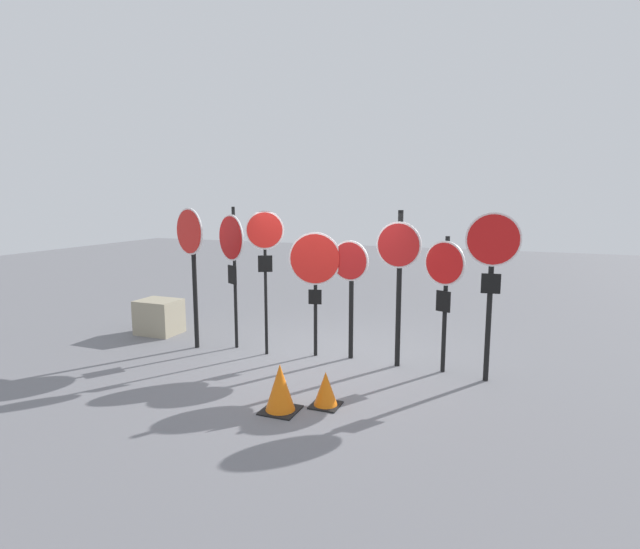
{
  "coord_description": "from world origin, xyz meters",
  "views": [
    {
      "loc": [
        2.85,
        -7.65,
        2.74
      ],
      "look_at": [
        -0.16,
        0.0,
        1.47
      ],
      "focal_mm": 28.0,
      "sensor_mm": 36.0,
      "label": 1
    }
  ],
  "objects_px": {
    "stop_sign_2": "(265,247)",
    "storage_crate": "(159,317)",
    "stop_sign_5": "(399,264)",
    "stop_sign_6": "(445,279)",
    "stop_sign_4": "(350,277)",
    "traffic_cone_0": "(326,389)",
    "stop_sign_0": "(191,250)",
    "traffic_cone_1": "(280,388)",
    "stop_sign_3": "(315,267)",
    "stop_sign_7": "(492,264)",
    "stop_sign_1": "(232,249)"
  },
  "relations": [
    {
      "from": "stop_sign_2",
      "to": "storage_crate",
      "type": "bearing_deg",
      "value": 143.71
    },
    {
      "from": "stop_sign_5",
      "to": "stop_sign_6",
      "type": "xyz_separation_m",
      "value": [
        0.72,
        -0.01,
        -0.18
      ]
    },
    {
      "from": "stop_sign_4",
      "to": "traffic_cone_0",
      "type": "bearing_deg",
      "value": -72.01
    },
    {
      "from": "stop_sign_0",
      "to": "traffic_cone_1",
      "type": "bearing_deg",
      "value": -12.38
    },
    {
      "from": "stop_sign_3",
      "to": "stop_sign_7",
      "type": "relative_size",
      "value": 0.85
    },
    {
      "from": "stop_sign_7",
      "to": "storage_crate",
      "type": "relative_size",
      "value": 3.12
    },
    {
      "from": "stop_sign_3",
      "to": "stop_sign_2",
      "type": "bearing_deg",
      "value": -178.66
    },
    {
      "from": "stop_sign_0",
      "to": "traffic_cone_0",
      "type": "height_order",
      "value": "stop_sign_0"
    },
    {
      "from": "stop_sign_0",
      "to": "traffic_cone_0",
      "type": "bearing_deg",
      "value": -2.85
    },
    {
      "from": "stop_sign_2",
      "to": "traffic_cone_1",
      "type": "bearing_deg",
      "value": -85.1
    },
    {
      "from": "stop_sign_6",
      "to": "traffic_cone_0",
      "type": "height_order",
      "value": "stop_sign_6"
    },
    {
      "from": "stop_sign_4",
      "to": "stop_sign_5",
      "type": "xyz_separation_m",
      "value": [
        0.84,
        -0.1,
        0.27
      ]
    },
    {
      "from": "stop_sign_2",
      "to": "stop_sign_1",
      "type": "bearing_deg",
      "value": 142.4
    },
    {
      "from": "stop_sign_7",
      "to": "traffic_cone_0",
      "type": "distance_m",
      "value": 3.02
    },
    {
      "from": "stop_sign_1",
      "to": "traffic_cone_0",
      "type": "bearing_deg",
      "value": -7.19
    },
    {
      "from": "stop_sign_2",
      "to": "traffic_cone_0",
      "type": "relative_size",
      "value": 5.36
    },
    {
      "from": "stop_sign_4",
      "to": "stop_sign_7",
      "type": "distance_m",
      "value": 2.3
    },
    {
      "from": "stop_sign_3",
      "to": "storage_crate",
      "type": "distance_m",
      "value": 3.73
    },
    {
      "from": "stop_sign_4",
      "to": "storage_crate",
      "type": "distance_m",
      "value": 4.25
    },
    {
      "from": "storage_crate",
      "to": "stop_sign_0",
      "type": "bearing_deg",
      "value": -24.63
    },
    {
      "from": "stop_sign_5",
      "to": "traffic_cone_1",
      "type": "xyz_separation_m",
      "value": [
        -1.01,
        -2.25,
        -1.38
      ]
    },
    {
      "from": "stop_sign_6",
      "to": "stop_sign_0",
      "type": "bearing_deg",
      "value": -152.04
    },
    {
      "from": "stop_sign_2",
      "to": "stop_sign_6",
      "type": "distance_m",
      "value": 3.03
    },
    {
      "from": "stop_sign_3",
      "to": "stop_sign_4",
      "type": "xyz_separation_m",
      "value": [
        0.6,
        0.1,
        -0.15
      ]
    },
    {
      "from": "traffic_cone_1",
      "to": "stop_sign_2",
      "type": "bearing_deg",
      "value": 121.76
    },
    {
      "from": "stop_sign_0",
      "to": "stop_sign_3",
      "type": "height_order",
      "value": "stop_sign_0"
    },
    {
      "from": "storage_crate",
      "to": "stop_sign_3",
      "type": "bearing_deg",
      "value": -3.55
    },
    {
      "from": "stop_sign_1",
      "to": "traffic_cone_0",
      "type": "xyz_separation_m",
      "value": [
        2.49,
        -1.81,
        -1.6
      ]
    },
    {
      "from": "stop_sign_1",
      "to": "traffic_cone_1",
      "type": "xyz_separation_m",
      "value": [
        2.0,
        -2.17,
        -1.52
      ]
    },
    {
      "from": "stop_sign_4",
      "to": "traffic_cone_1",
      "type": "relative_size",
      "value": 3.22
    },
    {
      "from": "stop_sign_0",
      "to": "traffic_cone_0",
      "type": "relative_size",
      "value": 5.44
    },
    {
      "from": "stop_sign_0",
      "to": "stop_sign_2",
      "type": "distance_m",
      "value": 1.43
    },
    {
      "from": "stop_sign_5",
      "to": "stop_sign_7",
      "type": "distance_m",
      "value": 1.42
    },
    {
      "from": "stop_sign_0",
      "to": "traffic_cone_0",
      "type": "xyz_separation_m",
      "value": [
        3.16,
        -1.53,
        -1.59
      ]
    },
    {
      "from": "stop_sign_6",
      "to": "stop_sign_7",
      "type": "distance_m",
      "value": 0.76
    },
    {
      "from": "stop_sign_2",
      "to": "traffic_cone_1",
      "type": "relative_size",
      "value": 3.99
    },
    {
      "from": "stop_sign_2",
      "to": "stop_sign_5",
      "type": "distance_m",
      "value": 2.29
    },
    {
      "from": "stop_sign_2",
      "to": "traffic_cone_1",
      "type": "height_order",
      "value": "stop_sign_2"
    },
    {
      "from": "stop_sign_7",
      "to": "stop_sign_6",
      "type": "bearing_deg",
      "value": 159.39
    },
    {
      "from": "stop_sign_1",
      "to": "stop_sign_2",
      "type": "relative_size",
      "value": 1.02
    },
    {
      "from": "stop_sign_0",
      "to": "stop_sign_6",
      "type": "distance_m",
      "value": 4.43
    },
    {
      "from": "stop_sign_1",
      "to": "traffic_cone_1",
      "type": "height_order",
      "value": "stop_sign_1"
    },
    {
      "from": "traffic_cone_0",
      "to": "storage_crate",
      "type": "bearing_deg",
      "value": 154.52
    },
    {
      "from": "stop_sign_0",
      "to": "stop_sign_6",
      "type": "relative_size",
      "value": 1.19
    },
    {
      "from": "stop_sign_5",
      "to": "stop_sign_1",
      "type": "bearing_deg",
      "value": -172.79
    },
    {
      "from": "stop_sign_1",
      "to": "stop_sign_3",
      "type": "height_order",
      "value": "stop_sign_1"
    },
    {
      "from": "stop_sign_1",
      "to": "stop_sign_6",
      "type": "relative_size",
      "value": 1.2
    },
    {
      "from": "stop_sign_3",
      "to": "stop_sign_6",
      "type": "relative_size",
      "value": 1.0
    },
    {
      "from": "stop_sign_1",
      "to": "storage_crate",
      "type": "distance_m",
      "value": 2.46
    },
    {
      "from": "stop_sign_2",
      "to": "stop_sign_3",
      "type": "distance_m",
      "value": 0.93
    }
  ]
}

